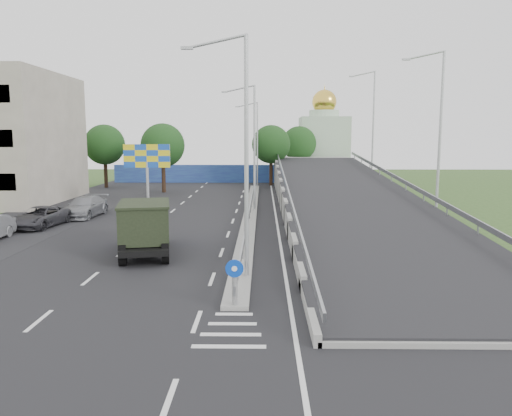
{
  "coord_description": "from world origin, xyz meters",
  "views": [
    {
      "loc": [
        1.0,
        -14.88,
        6.13
      ],
      "look_at": [
        0.61,
        12.59,
        2.2
      ],
      "focal_mm": 35.0,
      "sensor_mm": 36.0,
      "label": 1
    }
  ],
  "objects_px": {
    "sign_bollard": "(235,282)",
    "lamp_post_near": "(242,145)",
    "dump_truck": "(145,224)",
    "billboard": "(147,160)",
    "lamp_post_far": "(256,139)",
    "parked_car_c": "(40,217)",
    "church": "(324,142)",
    "lamp_post_mid": "(252,141)",
    "parked_car_d": "(85,207)"
  },
  "relations": [
    {
      "from": "lamp_post_near",
      "to": "parked_car_d",
      "type": "relative_size",
      "value": 1.86
    },
    {
      "from": "lamp_post_mid",
      "to": "dump_truck",
      "type": "relative_size",
      "value": 1.5
    },
    {
      "from": "lamp_post_mid",
      "to": "church",
      "type": "relative_size",
      "value": 0.73
    },
    {
      "from": "dump_truck",
      "to": "parked_car_d",
      "type": "height_order",
      "value": "dump_truck"
    },
    {
      "from": "church",
      "to": "parked_car_d",
      "type": "height_order",
      "value": "church"
    },
    {
      "from": "sign_bollard",
      "to": "billboard",
      "type": "relative_size",
      "value": 0.3
    },
    {
      "from": "billboard",
      "to": "lamp_post_mid",
      "type": "bearing_deg",
      "value": -12.38
    },
    {
      "from": "church",
      "to": "dump_truck",
      "type": "bearing_deg",
      "value": -107.23
    },
    {
      "from": "billboard",
      "to": "dump_truck",
      "type": "xyz_separation_m",
      "value": [
        3.79,
        -17.06,
        -2.62
      ]
    },
    {
      "from": "sign_bollard",
      "to": "lamp_post_far",
      "type": "distance_m",
      "value": 44.08
    },
    {
      "from": "lamp_post_mid",
      "to": "lamp_post_far",
      "type": "height_order",
      "value": "same"
    },
    {
      "from": "sign_bollard",
      "to": "lamp_post_near",
      "type": "height_order",
      "value": "lamp_post_near"
    },
    {
      "from": "lamp_post_near",
      "to": "billboard",
      "type": "relative_size",
      "value": 1.83
    },
    {
      "from": "dump_truck",
      "to": "lamp_post_near",
      "type": "bearing_deg",
      "value": -54.01
    },
    {
      "from": "lamp_post_near",
      "to": "billboard",
      "type": "bearing_deg",
      "value": 112.49
    },
    {
      "from": "billboard",
      "to": "church",
      "type": "bearing_deg",
      "value": 59.3
    },
    {
      "from": "lamp_post_near",
      "to": "parked_car_c",
      "type": "xyz_separation_m",
      "value": [
        -14.34,
        12.49,
        -5.11
      ]
    },
    {
      "from": "dump_truck",
      "to": "parked_car_c",
      "type": "height_order",
      "value": "dump_truck"
    },
    {
      "from": "lamp_post_far",
      "to": "parked_car_c",
      "type": "xyz_separation_m",
      "value": [
        -14.34,
        -27.51,
        -5.11
      ]
    },
    {
      "from": "lamp_post_near",
      "to": "lamp_post_mid",
      "type": "height_order",
      "value": "same"
    },
    {
      "from": "lamp_post_near",
      "to": "parked_car_c",
      "type": "distance_m",
      "value": 19.69
    },
    {
      "from": "lamp_post_near",
      "to": "lamp_post_far",
      "type": "relative_size",
      "value": 1.0
    },
    {
      "from": "lamp_post_far",
      "to": "church",
      "type": "bearing_deg",
      "value": 54.76
    },
    {
      "from": "lamp_post_mid",
      "to": "church",
      "type": "distance_m",
      "value": 35.41
    },
    {
      "from": "sign_bollard",
      "to": "lamp_post_near",
      "type": "distance_m",
      "value": 6.12
    },
    {
      "from": "lamp_post_near",
      "to": "parked_car_d",
      "type": "bearing_deg",
      "value": 127.16
    },
    {
      "from": "dump_truck",
      "to": "church",
      "type": "bearing_deg",
      "value": 61.61
    },
    {
      "from": "lamp_post_far",
      "to": "church",
      "type": "relative_size",
      "value": 0.73
    },
    {
      "from": "lamp_post_near",
      "to": "dump_truck",
      "type": "distance_m",
      "value": 8.41
    },
    {
      "from": "lamp_post_near",
      "to": "dump_truck",
      "type": "bearing_deg",
      "value": 137.16
    },
    {
      "from": "sign_bollard",
      "to": "lamp_post_far",
      "type": "xyz_separation_m",
      "value": [
        0.11,
        43.83,
        4.77
      ]
    },
    {
      "from": "parked_car_d",
      "to": "sign_bollard",
      "type": "bearing_deg",
      "value": -54.62
    },
    {
      "from": "dump_truck",
      "to": "sign_bollard",
      "type": "bearing_deg",
      "value": -70.42
    },
    {
      "from": "lamp_post_near",
      "to": "lamp_post_far",
      "type": "distance_m",
      "value": 40.0
    },
    {
      "from": "church",
      "to": "lamp_post_mid",
      "type": "bearing_deg",
      "value": -106.22
    },
    {
      "from": "sign_bollard",
      "to": "church",
      "type": "xyz_separation_m",
      "value": [
        10.0,
        57.83,
        4.28
      ]
    },
    {
      "from": "lamp_post_mid",
      "to": "billboard",
      "type": "height_order",
      "value": "lamp_post_mid"
    },
    {
      "from": "lamp_post_far",
      "to": "dump_truck",
      "type": "distance_m",
      "value": 35.72
    },
    {
      "from": "church",
      "to": "lamp_post_near",
      "type": "bearing_deg",
      "value": -100.38
    },
    {
      "from": "sign_bollard",
      "to": "billboard",
      "type": "distance_m",
      "value": 27.53
    },
    {
      "from": "lamp_post_far",
      "to": "church",
      "type": "xyz_separation_m",
      "value": [
        9.89,
        14.0,
        -0.5
      ]
    },
    {
      "from": "lamp_post_far",
      "to": "billboard",
      "type": "relative_size",
      "value": 1.83
    },
    {
      "from": "lamp_post_near",
      "to": "church",
      "type": "bearing_deg",
      "value": 79.62
    },
    {
      "from": "lamp_post_far",
      "to": "lamp_post_mid",
      "type": "bearing_deg",
      "value": -90.0
    },
    {
      "from": "lamp_post_mid",
      "to": "billboard",
      "type": "xyz_separation_m",
      "value": [
        -9.11,
        2.0,
        -1.62
      ]
    },
    {
      "from": "lamp_post_near",
      "to": "parked_car_d",
      "type": "xyz_separation_m",
      "value": [
        -12.85,
        16.95,
        -5.02
      ]
    },
    {
      "from": "sign_bollard",
      "to": "parked_car_d",
      "type": "height_order",
      "value": "sign_bollard"
    },
    {
      "from": "lamp_post_far",
      "to": "lamp_post_near",
      "type": "bearing_deg",
      "value": -90.0
    },
    {
      "from": "lamp_post_mid",
      "to": "billboard",
      "type": "distance_m",
      "value": 9.47
    },
    {
      "from": "church",
      "to": "parked_car_d",
      "type": "distance_m",
      "value": 43.71
    }
  ]
}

